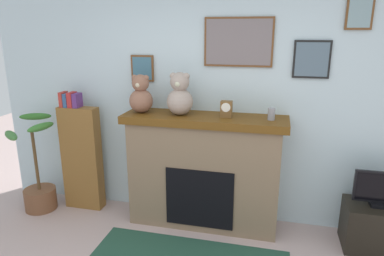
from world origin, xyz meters
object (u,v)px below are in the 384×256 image
bookshelf (81,156)px  television (383,190)px  mantel_clock (226,109)px  tv_stand (377,227)px  candle_jar (271,114)px  teddy_bear_tan (180,96)px  teddy_bear_grey (141,96)px  potted_plant (38,184)px  fireplace (204,171)px

bookshelf → television: bearing=-1.8°
mantel_clock → tv_stand: bearing=-2.2°
candle_jar → mantel_clock: (-0.44, -0.00, 0.02)m
teddy_bear_tan → bookshelf: bearing=178.0°
television → teddy_bear_grey: size_ratio=1.30×
candle_jar → teddy_bear_grey: teddy_bear_grey is taller
candle_jar → teddy_bear_grey: bearing=-180.0°
potted_plant → television: potted_plant is taller
fireplace → teddy_bear_tan: (-0.25, -0.02, 0.80)m
potted_plant → teddy_bear_tan: size_ratio=2.58×
fireplace → potted_plant: bearing=-175.3°
tv_stand → teddy_bear_grey: 2.69m
bookshelf → fireplace: bearing=-0.9°
fireplace → mantel_clock: bearing=-4.8°
tv_stand → fireplace: bearing=177.5°
fireplace → tv_stand: 1.78m
fireplace → teddy_bear_grey: size_ratio=4.19×
fireplace → potted_plant: size_ratio=1.50×
potted_plant → fireplace: bearing=4.7°
television → teddy_bear_tan: bearing=178.3°
tv_stand → mantel_clock: 1.86m
tv_stand → mantel_clock: size_ratio=3.69×
candle_jar → bookshelf: bearing=178.9°
mantel_clock → teddy_bear_grey: bearing=179.9°
bookshelf → tv_stand: 3.24m
mantel_clock → potted_plant: bearing=-176.3°
fireplace → tv_stand: bearing=-2.5°
candle_jar → teddy_bear_grey: (-1.35, -0.00, 0.12)m
potted_plant → television: bearing=1.3°
fireplace → mantel_clock: (0.23, -0.02, 0.69)m
fireplace → television: bearing=-2.6°
teddy_bear_tan → tv_stand: bearing=-1.7°
potted_plant → mantel_clock: bearing=3.7°
fireplace → tv_stand: (1.74, -0.08, -0.39)m
television → fireplace: bearing=177.4°
teddy_bear_grey → teddy_bear_tan: bearing=-0.0°
tv_stand → candle_jar: candle_jar is taller
potted_plant → mantel_clock: 2.41m
mantel_clock → teddy_bear_tan: teddy_bear_tan is taller
television → candle_jar: (-1.07, 0.06, 0.66)m
candle_jar → teddy_bear_tan: size_ratio=0.27×
fireplace → teddy_bear_grey: 1.04m
fireplace → mantel_clock: 0.73m
candle_jar → teddy_bear_tan: (-0.92, -0.00, 0.14)m
television → candle_jar: candle_jar is taller
television → candle_jar: 1.26m
potted_plant → teddy_bear_grey: teddy_bear_grey is taller
fireplace → tv_stand: size_ratio=2.75×
candle_jar → tv_stand: bearing=-3.1°
television → teddy_bear_tan: teddy_bear_tan is taller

